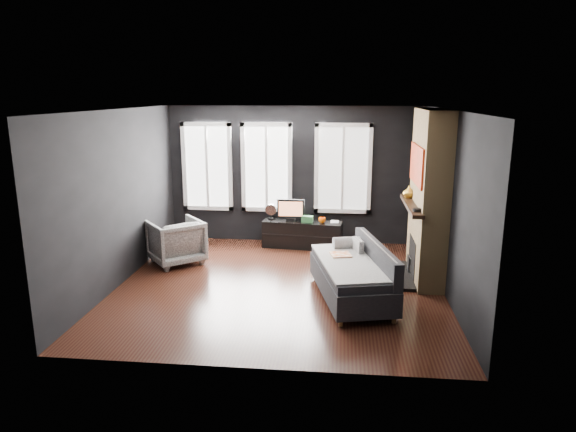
# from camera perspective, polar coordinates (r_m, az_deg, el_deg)

# --- Properties ---
(floor) EXTENTS (5.00, 5.00, 0.00)m
(floor) POSITION_cam_1_polar(r_m,az_deg,el_deg) (8.11, -0.93, -7.71)
(floor) COLOR black
(floor) RESTS_ON ground
(ceiling) EXTENTS (5.00, 5.00, 0.00)m
(ceiling) POSITION_cam_1_polar(r_m,az_deg,el_deg) (7.56, -1.01, 11.72)
(ceiling) COLOR white
(ceiling) RESTS_ON ground
(wall_back) EXTENTS (5.00, 0.02, 2.70)m
(wall_back) POSITION_cam_1_polar(r_m,az_deg,el_deg) (10.17, 0.72, 4.55)
(wall_back) COLOR black
(wall_back) RESTS_ON ground
(wall_left) EXTENTS (0.02, 5.00, 2.70)m
(wall_left) POSITION_cam_1_polar(r_m,az_deg,el_deg) (8.40, -18.17, 1.94)
(wall_left) COLOR black
(wall_left) RESTS_ON ground
(wall_right) EXTENTS (0.02, 5.00, 2.70)m
(wall_right) POSITION_cam_1_polar(r_m,az_deg,el_deg) (7.83, 17.51, 1.20)
(wall_right) COLOR black
(wall_right) RESTS_ON ground
(windows) EXTENTS (4.00, 0.16, 1.76)m
(windows) POSITION_cam_1_polar(r_m,az_deg,el_deg) (10.07, -1.87, 10.35)
(windows) COLOR white
(windows) RESTS_ON wall_back
(fireplace) EXTENTS (0.70, 1.62, 2.70)m
(fireplace) POSITION_cam_1_polar(r_m,az_deg,el_deg) (8.37, 15.38, 2.11)
(fireplace) COLOR #93724C
(fireplace) RESTS_ON floor
(sofa) EXTENTS (1.39, 2.11, 0.83)m
(sofa) POSITION_cam_1_polar(r_m,az_deg,el_deg) (7.52, 7.07, -6.17)
(sofa) COLOR black
(sofa) RESTS_ON floor
(stripe_pillow) EXTENTS (0.17, 0.34, 0.34)m
(stripe_pillow) POSITION_cam_1_polar(r_m,az_deg,el_deg) (7.94, 7.76, -3.73)
(stripe_pillow) COLOR gray
(stripe_pillow) RESTS_ON sofa
(armchair) EXTENTS (1.15, 1.14, 0.86)m
(armchair) POSITION_cam_1_polar(r_m,az_deg,el_deg) (9.24, -12.36, -2.54)
(armchair) COLOR white
(armchair) RESTS_ON floor
(media_console) EXTENTS (1.56, 0.64, 0.52)m
(media_console) POSITION_cam_1_polar(r_m,az_deg,el_deg) (10.00, 1.64, -2.01)
(media_console) COLOR black
(media_console) RESTS_ON floor
(monitor) EXTENTS (0.53, 0.12, 0.48)m
(monitor) POSITION_cam_1_polar(r_m,az_deg,el_deg) (9.90, 0.30, 0.82)
(monitor) COLOR black
(monitor) RESTS_ON media_console
(desk_fan) EXTENTS (0.22, 0.22, 0.31)m
(desk_fan) POSITION_cam_1_polar(r_m,az_deg,el_deg) (10.04, -1.92, 0.51)
(desk_fan) COLOR #AAAAAA
(desk_fan) RESTS_ON media_console
(mug) EXTENTS (0.16, 0.14, 0.13)m
(mug) POSITION_cam_1_polar(r_m,az_deg,el_deg) (9.79, 3.80, -0.39)
(mug) COLOR #F25E03
(mug) RESTS_ON media_console
(book) EXTENTS (0.16, 0.02, 0.21)m
(book) POSITION_cam_1_polar(r_m,az_deg,el_deg) (9.84, 4.76, -0.07)
(book) COLOR #B1A58E
(book) RESTS_ON media_console
(storage_box) EXTENTS (0.23, 0.16, 0.12)m
(storage_box) POSITION_cam_1_polar(r_m,az_deg,el_deg) (9.84, 2.16, -0.33)
(storage_box) COLOR #2F6A37
(storage_box) RESTS_ON media_console
(mantel_vase) EXTENTS (0.22, 0.23, 0.20)m
(mantel_vase) POSITION_cam_1_polar(r_m,az_deg,el_deg) (8.78, 13.30, 2.61)
(mantel_vase) COLOR yellow
(mantel_vase) RESTS_ON fireplace
(mantel_clock) EXTENTS (0.17, 0.17, 0.04)m
(mantel_clock) POSITION_cam_1_polar(r_m,az_deg,el_deg) (7.82, 14.16, 0.67)
(mantel_clock) COLOR black
(mantel_clock) RESTS_ON fireplace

